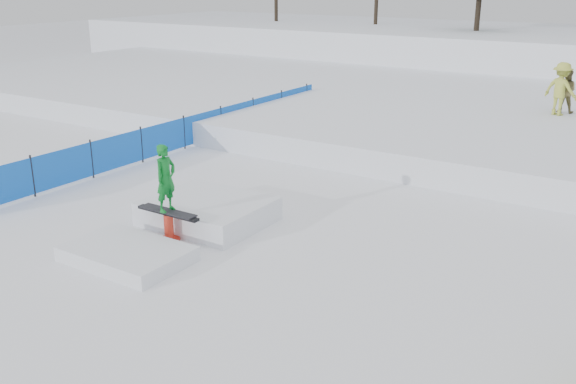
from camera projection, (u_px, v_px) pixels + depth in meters
The scene contains 7 objects.
ground at pixel (210, 270), 12.32m from camera, with size 120.00×120.00×0.00m, color white.
snow_berm at pixel (553, 54), 35.77m from camera, with size 60.00×14.00×2.40m, color white.
snow_midrise at pixel (473, 110), 24.90m from camera, with size 50.00×18.00×0.80m, color white.
safety_fence at pixel (184, 132), 20.74m from camera, with size 0.05×16.00×1.10m.
walker_olive at pixel (565, 91), 22.28m from camera, with size 0.73×0.57×1.50m, color brown.
walker_ygreen at pixel (561, 89), 21.82m from camera, with size 1.16×0.67×1.80m, color #B1BA41.
jib_rail_feature at pixel (187, 219), 14.01m from camera, with size 2.60×4.40×2.11m.
Camera 1 is at (7.36, -8.56, 5.36)m, focal length 40.00 mm.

